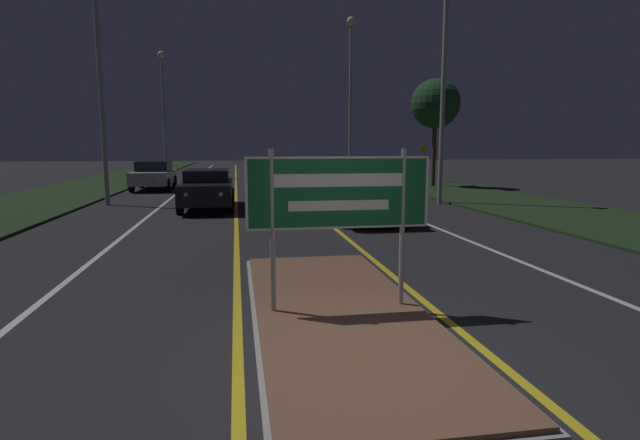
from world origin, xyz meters
name	(u,v)px	position (x,y,z in m)	size (l,w,h in m)	color
ground_plane	(371,367)	(0.00, 0.00, 0.00)	(160.00, 160.00, 0.00)	#232326
median_island	(338,311)	(0.00, 1.68, 0.04)	(2.33, 6.45, 0.10)	#999993
verge_left	(58,195)	(-9.50, 20.00, 0.04)	(5.00, 100.00, 0.08)	#1E3319
verge_right	(445,189)	(9.50, 20.00, 0.04)	(5.00, 100.00, 0.08)	#1E3319
centre_line_yellow_left	(236,186)	(-1.36, 25.00, 0.00)	(0.12, 70.00, 0.01)	gold
centre_line_yellow_right	(282,185)	(1.36, 25.00, 0.00)	(0.12, 70.00, 0.01)	gold
lane_line_white_left	(186,186)	(-4.20, 25.00, 0.00)	(0.12, 70.00, 0.01)	silver
lane_line_white_right	(329,184)	(4.20, 25.00, 0.00)	(0.12, 70.00, 0.01)	silver
edge_line_white_left	(132,187)	(-7.20, 25.00, 0.00)	(0.10, 70.00, 0.01)	silver
edge_line_white_right	(376,184)	(7.20, 25.00, 0.00)	(0.10, 70.00, 0.01)	silver
highway_sign	(339,198)	(0.00, 1.68, 1.59)	(2.45, 0.07, 2.13)	#9E9E99
streetlight_left_near	(98,52)	(-6.32, 15.79, 5.79)	(0.49, 0.49, 9.28)	#9E9E99
streetlight_left_far	(163,97)	(-6.47, 34.12, 5.86)	(0.52, 0.52, 9.14)	#9E9E99
streetlight_right_near	(444,56)	(6.64, 13.98, 5.68)	(0.51, 0.51, 8.92)	#9E9E99
streetlight_right_far	(351,75)	(6.21, 28.09, 6.90)	(0.56, 0.56, 10.55)	#9E9E99
car_receding_0	(363,198)	(2.51, 10.14, 0.71)	(2.01, 4.42, 1.33)	#B7B7BC
car_receding_1	(304,174)	(2.49, 23.34, 0.74)	(1.96, 4.16, 1.38)	navy
car_receding_2	(283,165)	(2.40, 35.77, 0.78)	(2.02, 4.56, 1.47)	silver
car_receding_3	(274,162)	(2.43, 45.54, 0.73)	(1.99, 4.43, 1.36)	#B7B7BC
car_approaching_0	(208,188)	(-2.38, 14.01, 0.76)	(1.91, 4.79, 1.42)	black
car_approaching_1	(154,175)	(-5.64, 22.93, 0.79)	(1.98, 4.54, 1.51)	#B7B7BC
warning_sign	(423,160)	(9.64, 23.61, 1.49)	(0.60, 0.06, 2.35)	#9E9E99
roadside_palm_right	(435,104)	(9.61, 21.95, 4.59)	(2.70, 2.70, 5.89)	#4C3823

